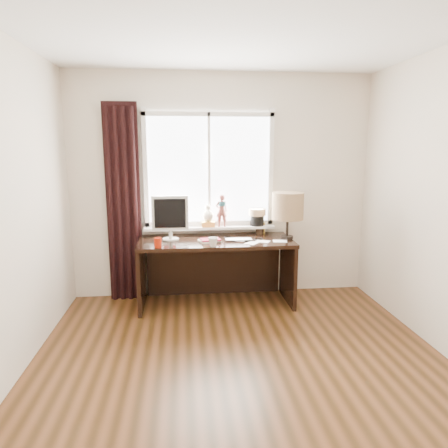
{
  "coord_description": "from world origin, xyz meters",
  "views": [
    {
      "loc": [
        -0.45,
        -2.67,
        1.76
      ],
      "look_at": [
        -0.05,
        1.25,
        1.0
      ],
      "focal_mm": 32.0,
      "sensor_mm": 36.0,
      "label": 1
    }
  ],
  "objects": [
    {
      "name": "table_lamp",
      "position": [
        0.7,
        1.61,
        1.11
      ],
      "size": [
        0.35,
        0.35,
        0.52
      ],
      "color": "black",
      "rests_on": "desk"
    },
    {
      "name": "wall_back",
      "position": [
        0.0,
        2.0,
        1.3
      ],
      "size": [
        3.5,
        0.0,
        2.6
      ],
      "primitive_type": "cube",
      "rotation": [
        1.57,
        0.0,
        0.0
      ],
      "color": "beige",
      "rests_on": "ground"
    },
    {
      "name": "desk",
      "position": [
        -0.1,
        1.73,
        0.51
      ],
      "size": [
        1.7,
        0.7,
        0.75
      ],
      "color": "black",
      "rests_on": "floor"
    },
    {
      "name": "monitor",
      "position": [
        -0.6,
        1.68,
        1.03
      ],
      "size": [
        0.4,
        0.18,
        0.49
      ],
      "color": "beige",
      "rests_on": "desk"
    },
    {
      "name": "icon_frame",
      "position": [
        0.46,
        1.91,
        0.81
      ],
      "size": [
        0.1,
        0.04,
        0.13
      ],
      "color": "gold",
      "rests_on": "desk"
    },
    {
      "name": "laptop",
      "position": [
        0.15,
        1.56,
        0.76
      ],
      "size": [
        0.29,
        0.19,
        0.02
      ],
      "primitive_type": "imported",
      "rotation": [
        0.0,
        0.0,
        -0.02
      ],
      "color": "silver",
      "rests_on": "desk"
    },
    {
      "name": "brush_holder",
      "position": [
        0.44,
        1.88,
        0.81
      ],
      "size": [
        0.09,
        0.09,
        0.25
      ],
      "color": "black",
      "rests_on": "desk"
    },
    {
      "name": "curtain",
      "position": [
        -1.13,
        1.91,
        1.12
      ],
      "size": [
        0.38,
        0.09,
        2.25
      ],
      "color": "black",
      "rests_on": "floor"
    },
    {
      "name": "mug",
      "position": [
        -0.16,
        1.33,
        0.8
      ],
      "size": [
        0.14,
        0.14,
        0.1
      ],
      "primitive_type": "imported",
      "rotation": [
        0.0,
        0.0,
        0.7
      ],
      "color": "white",
      "rests_on": "desk"
    },
    {
      "name": "ceiling",
      "position": [
        0.0,
        0.0,
        2.6
      ],
      "size": [
        3.5,
        4.0,
        0.0
      ],
      "primitive_type": "cube",
      "color": "white",
      "rests_on": "wall_back"
    },
    {
      "name": "red_cup",
      "position": [
        -0.72,
        1.35,
        0.8
      ],
      "size": [
        0.08,
        0.08,
        0.1
      ],
      "primitive_type": "cylinder",
      "color": "#991805",
      "rests_on": "desk"
    },
    {
      "name": "desk_cables",
      "position": [
        0.22,
        1.61,
        0.75
      ],
      "size": [
        0.45,
        0.29,
        0.01
      ],
      "color": "black",
      "rests_on": "desk"
    },
    {
      "name": "wall_front",
      "position": [
        0.0,
        -2.0,
        1.3
      ],
      "size": [
        3.5,
        0.0,
        2.6
      ],
      "primitive_type": "cube",
      "rotation": [
        1.57,
        0.0,
        0.0
      ],
      "color": "beige",
      "rests_on": "ground"
    },
    {
      "name": "window",
      "position": [
        -0.13,
        1.95,
        1.3
      ],
      "size": [
        1.52,
        0.2,
        1.4
      ],
      "color": "white",
      "rests_on": "ground"
    },
    {
      "name": "floor",
      "position": [
        0.0,
        0.0,
        0.0
      ],
      "size": [
        3.5,
        4.0,
        0.0
      ],
      "primitive_type": "cube",
      "color": "brown",
      "rests_on": "ground"
    },
    {
      "name": "notebook_stack",
      "position": [
        -0.17,
        1.54,
        0.77
      ],
      "size": [
        0.26,
        0.22,
        0.03
      ],
      "color": "beige",
      "rests_on": "desk"
    },
    {
      "name": "loose_papers",
      "position": [
        0.42,
        1.47,
        0.75
      ],
      "size": [
        0.49,
        0.24,
        0.0
      ],
      "color": "white",
      "rests_on": "desk"
    }
  ]
}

